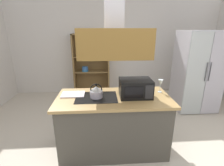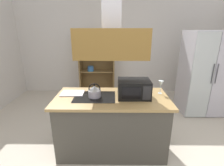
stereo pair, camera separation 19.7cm
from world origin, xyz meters
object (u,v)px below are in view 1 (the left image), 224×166
at_px(cutting_board, 73,94).
at_px(wine_glass_on_counter, 161,83).
at_px(dish_cabinet, 92,68).
at_px(kettle, 96,92).
at_px(microwave, 135,88).
at_px(refrigerator, 197,72).

height_order(cutting_board, wine_glass_on_counter, wine_glass_on_counter).
relative_size(dish_cabinet, wine_glass_on_counter, 8.39).
height_order(kettle, cutting_board, kettle).
distance_m(microwave, wine_glass_on_counter, 0.45).
relative_size(kettle, cutting_board, 0.61).
xyz_separation_m(dish_cabinet, wine_glass_on_counter, (1.20, -2.29, 0.29)).
xyz_separation_m(cutting_board, microwave, (0.93, -0.11, 0.12)).
relative_size(cutting_board, wine_glass_on_counter, 1.65).
bearing_deg(refrigerator, microwave, -142.21).
bearing_deg(kettle, wine_glass_on_counter, 8.42).
bearing_deg(wine_glass_on_counter, microwave, -161.35).
relative_size(kettle, microwave, 0.45).
relative_size(refrigerator, kettle, 8.78).
distance_m(refrigerator, microwave, 2.17).
xyz_separation_m(kettle, wine_glass_on_counter, (1.00, 0.15, 0.06)).
height_order(refrigerator, dish_cabinet, refrigerator).
bearing_deg(cutting_board, dish_cabinet, 86.26).
distance_m(kettle, microwave, 0.57).
bearing_deg(cutting_board, kettle, -18.19).
height_order(cutting_board, microwave, microwave).
height_order(dish_cabinet, wine_glass_on_counter, dish_cabinet).
xyz_separation_m(refrigerator, microwave, (-1.71, -1.33, 0.12)).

